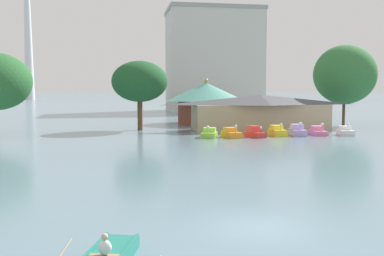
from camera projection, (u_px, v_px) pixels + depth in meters
ground_plane at (257, 227)px, 18.08m from camera, size 2000.00×2000.00×0.00m
pedal_boat_lime at (209, 133)px, 52.50m from camera, size 2.60×3.38×1.53m
pedal_boat_orange at (231, 133)px, 52.45m from camera, size 2.11×3.14×1.63m
pedal_boat_red at (255, 133)px, 52.80m from camera, size 2.17×3.09×1.41m
pedal_boat_yellow at (277, 132)px, 54.28m from camera, size 1.76×2.66×1.66m
pedal_boat_lavender at (297, 131)px, 54.57m from camera, size 2.05×3.09×1.79m
pedal_boat_pink at (318, 131)px, 55.20m from camera, size 1.69×3.03×1.66m
pedal_boat_white at (345, 131)px, 55.03m from camera, size 2.15×2.70×1.64m
boathouse at (261, 112)px, 61.71m from camera, size 20.58×6.21×5.01m
green_roof_pavilion at (206, 100)px, 73.62m from camera, size 13.34×13.34×7.63m
shoreline_tree_mid at (140, 82)px, 61.55m from camera, size 7.91×7.91×9.81m
shoreline_tree_right at (345, 75)px, 69.43m from camera, size 9.82×9.82×12.85m
background_building_block at (213, 60)px, 118.69m from camera, size 25.10×16.28×27.49m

